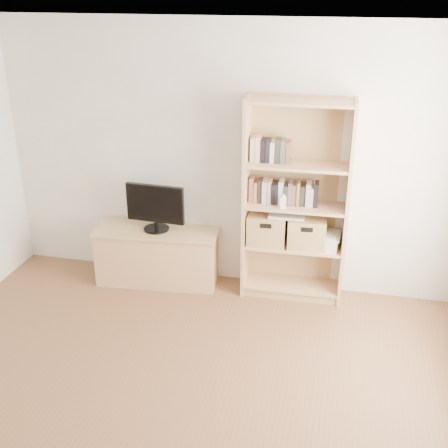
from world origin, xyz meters
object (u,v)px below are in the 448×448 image
(basket_right, at_px, (307,232))
(baby_monitor, at_px, (283,203))
(tv_stand, at_px, (158,256))
(bookshelf, at_px, (296,202))
(basket_left, at_px, (267,228))
(laptop, at_px, (287,214))
(television, at_px, (155,208))

(basket_right, bearing_deg, baby_monitor, -158.62)
(tv_stand, relative_size, bookshelf, 0.62)
(bookshelf, xyz_separation_m, basket_left, (-0.26, -0.01, -0.28))
(basket_left, bearing_deg, basket_right, -1.11)
(basket_left, bearing_deg, tv_stand, 179.09)
(baby_monitor, relative_size, basket_right, 0.31)
(baby_monitor, xyz_separation_m, laptop, (0.03, 0.10, -0.16))
(television, xyz_separation_m, basket_right, (1.49, 0.05, -0.13))
(television, bearing_deg, tv_stand, 0.00)
(baby_monitor, xyz_separation_m, basket_left, (-0.15, 0.10, -0.32))
(laptop, bearing_deg, tv_stand, 179.62)
(television, distance_m, baby_monitor, 1.29)
(television, relative_size, basket_left, 1.65)
(tv_stand, relative_size, television, 2.03)
(television, xyz_separation_m, baby_monitor, (1.27, -0.06, 0.20))
(baby_monitor, bearing_deg, basket_right, 19.24)
(television, bearing_deg, baby_monitor, 0.66)
(tv_stand, xyz_separation_m, basket_left, (1.12, 0.04, 0.41))
(baby_monitor, bearing_deg, basket_left, 140.73)
(tv_stand, relative_size, baby_monitor, 11.08)
(basket_right, bearing_deg, basket_left, 177.03)
(basket_left, height_order, basket_right, basket_left)
(baby_monitor, bearing_deg, bookshelf, 39.89)
(bookshelf, xyz_separation_m, basket_right, (0.12, -0.00, -0.29))
(baby_monitor, relative_size, basket_left, 0.30)
(basket_left, bearing_deg, television, 179.09)
(bookshelf, bearing_deg, baby_monitor, -135.00)
(bookshelf, distance_m, laptop, 0.14)
(tv_stand, bearing_deg, baby_monitor, -8.17)
(tv_stand, bearing_deg, bookshelf, -3.31)
(tv_stand, bearing_deg, basket_right, -3.55)
(bookshelf, bearing_deg, basket_right, -2.60)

